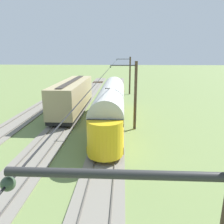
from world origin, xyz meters
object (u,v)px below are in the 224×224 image
switch_stand (124,94)px  track_end_bumper (85,96)px  vintage_streetcar (111,104)px  coach_adjacent (73,95)px  catenary_pole_foreground (130,75)px  catenary_pole_mid_near (135,95)px

switch_stand → track_end_bumper: size_ratio=0.69×
vintage_streetcar → coach_adjacent: vintage_streetcar is taller
vintage_streetcar → catenary_pole_foreground: catenary_pole_foreground is taller
catenary_pole_foreground → switch_stand: 5.05m
catenary_pole_mid_near → track_end_bumper: 16.95m
vintage_streetcar → coach_adjacent: size_ratio=1.33×
catenary_pole_mid_near → coach_adjacent: bearing=-39.4°
vintage_streetcar → track_end_bumper: 14.92m
coach_adjacent → switch_stand: bearing=-126.4°
vintage_streetcar → catenary_pole_mid_near: 2.84m
coach_adjacent → track_end_bumper: (-0.00, -8.72, -1.76)m
coach_adjacent → switch_stand: 11.02m
catenary_pole_foreground → switch_stand: size_ratio=5.40×
coach_adjacent → track_end_bumper: 8.90m
catenary_pole_foreground → coach_adjacent: bearing=59.8°
catenary_pole_foreground → catenary_pole_mid_near: bearing=90.0°
vintage_streetcar → catenary_pole_foreground: 18.23m
coach_adjacent → vintage_streetcar: bearing=135.0°
catenary_pole_foreground → vintage_streetcar: bearing=82.6°
coach_adjacent → catenary_pole_foreground: (-7.50, -12.88, 1.32)m
vintage_streetcar → track_end_bumper: (5.15, -13.88, -1.86)m
catenary_pole_mid_near → track_end_bumper: size_ratio=3.71×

